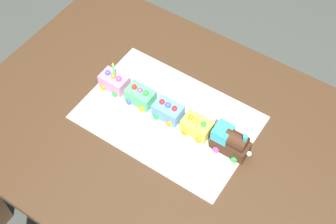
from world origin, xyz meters
TOP-DOWN VIEW (x-y plane):
  - ground_plane at (0.00, 0.00)m, footprint 8.00×8.00m
  - dining_table at (0.00, 0.00)m, footprint 1.40×1.00m
  - cake_board at (0.02, -0.04)m, footprint 0.60×0.40m
  - cake_locomotive at (-0.22, -0.05)m, footprint 0.14×0.08m
  - cake_car_caboose_lemon at (-0.09, -0.05)m, footprint 0.10×0.08m
  - cake_car_gondola_sky_blue at (0.03, -0.05)m, footprint 0.10×0.08m
  - cake_car_tanker_mint_green at (0.14, -0.05)m, footprint 0.10×0.08m
  - cake_car_flatbed_bubblegum at (0.26, -0.05)m, footprint 0.10×0.08m
  - birthday_candle at (0.26, -0.05)m, footprint 0.01×0.01m

SIDE VIEW (x-z plane):
  - ground_plane at x=0.00m, z-range 0.00..0.00m
  - dining_table at x=0.00m, z-range 0.26..1.00m
  - cake_board at x=0.02m, z-range 0.74..0.74m
  - cake_car_caboose_lemon at x=-0.09m, z-range 0.74..0.81m
  - cake_car_gondola_sky_blue at x=0.03m, z-range 0.74..0.81m
  - cake_car_tanker_mint_green at x=0.14m, z-range 0.74..0.81m
  - cake_car_flatbed_bubblegum at x=0.26m, z-range 0.74..0.81m
  - cake_locomotive at x=-0.22m, z-range 0.73..0.85m
  - birthday_candle at x=0.26m, z-range 0.81..0.88m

